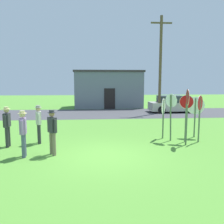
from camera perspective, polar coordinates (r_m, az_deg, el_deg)
The scene contains 15 objects.
ground_plane at distance 9.05m, azimuth -1.84°, elevation -10.60°, with size 80.00×80.00×0.00m, color #518E33.
street_asphalt at distance 20.66m, azimuth -3.47°, elevation -0.35°, with size 60.00×6.40×0.01m, color #424247.
building_background at distance 25.70m, azimuth -0.90°, elevation 5.61°, with size 7.29×3.96×3.95m.
utility_pole at distance 21.01m, azimuth 11.66°, elevation 11.45°, with size 1.80×0.24×8.29m.
parked_car_on_street at distance 22.23m, azimuth 14.45°, elevation 1.76°, with size 4.30×2.02×1.51m.
stop_sign_leaning_right at distance 11.48m, azimuth 20.52°, elevation 0.37°, with size 0.50×0.54×2.18m.
stop_sign_rear_right at distance 12.47m, azimuth 19.54°, elevation 0.52°, with size 0.80×0.40×2.04m.
stop_sign_rear_left at distance 11.74m, azimuth 12.34°, elevation 0.18°, with size 0.40×0.69×1.99m.
stop_sign_tallest at distance 11.32m, azimuth 17.56°, elevation 0.31°, with size 0.59×0.28×2.19m.
stop_sign_leaning_left at distance 11.32m, azimuth 14.10°, elevation 0.54°, with size 0.41×0.52×2.23m.
stop_sign_nearest at distance 10.73m, azimuth 17.77°, elevation 1.11°, with size 0.17×0.71×2.48m.
person_on_left at distance 10.97m, azimuth -24.12°, elevation -2.76°, with size 0.31×0.57×1.74m.
person_in_teal at distance 11.11m, azimuth -17.39°, elevation -2.32°, with size 0.32×0.55×1.74m.
person_with_sunhat at distance 9.22m, azimuth -14.29°, elevation -4.17°, with size 0.39×0.48×1.74m.
person_near_signs at distance 9.29m, azimuth -20.76°, elevation -4.34°, with size 0.32×0.56×1.74m.
Camera 1 is at (-0.41, -8.59, 2.80)m, focal length 37.67 mm.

